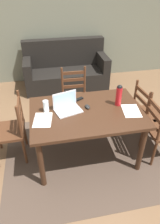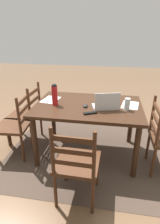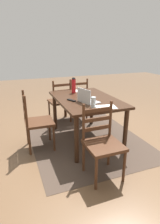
{
  "view_description": "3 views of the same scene",
  "coord_description": "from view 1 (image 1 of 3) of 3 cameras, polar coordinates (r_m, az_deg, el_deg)",
  "views": [
    {
      "loc": [
        -0.51,
        -2.13,
        2.27
      ],
      "look_at": [
        -0.07,
        0.08,
        0.71
      ],
      "focal_mm": 33.49,
      "sensor_mm": 36.0,
      "label": 1
    },
    {
      "loc": [
        -0.29,
        2.37,
        1.73
      ],
      "look_at": [
        0.11,
        -0.01,
        0.65
      ],
      "focal_mm": 30.63,
      "sensor_mm": 36.0,
      "label": 2
    },
    {
      "loc": [
        -2.89,
        1.22,
        1.63
      ],
      "look_at": [
        0.05,
        0.09,
        0.52
      ],
      "focal_mm": 30.59,
      "sensor_mm": 36.0,
      "label": 3
    }
  ],
  "objects": [
    {
      "name": "paper_stack_right",
      "position": [
        2.54,
        -10.14,
        -2.13
      ],
      "size": [
        0.26,
        0.33,
        0.0
      ],
      "primitive_type": "cube",
      "rotation": [
        0.0,
        0.0,
        -0.17
      ],
      "color": "white",
      "rests_on": "dining_table"
    },
    {
      "name": "area_rug",
      "position": [
        3.15,
        1.56,
        -11.32
      ],
      "size": [
        2.3,
        1.91,
        0.01
      ],
      "primitive_type": "cube",
      "color": "#47382D",
      "rests_on": "ground"
    },
    {
      "name": "tv_remote",
      "position": [
        2.87,
        -0.66,
        3.4
      ],
      "size": [
        0.17,
        0.11,
        0.02
      ],
      "primitive_type": "cube",
      "rotation": [
        0.0,
        0.0,
        2.02
      ],
      "color": "black",
      "rests_on": "dining_table"
    },
    {
      "name": "chair_far_head",
      "position": [
        3.52,
        -1.33,
        3.84
      ],
      "size": [
        0.45,
        0.45,
        0.95
      ],
      "color": "#4C2B19",
      "rests_on": "ground"
    },
    {
      "name": "water_bottle",
      "position": [
        2.75,
        10.57,
        4.65
      ],
      "size": [
        0.08,
        0.08,
        0.29
      ],
      "color": "red",
      "rests_on": "dining_table"
    },
    {
      "name": "drinking_glass",
      "position": [
        2.64,
        -9.27,
        1.55
      ],
      "size": [
        0.07,
        0.07,
        0.15
      ],
      "primitive_type": "cylinder",
      "color": "silver",
      "rests_on": "dining_table"
    },
    {
      "name": "chair_right_far",
      "position": [
        3.31,
        18.15,
        -0.41
      ],
      "size": [
        0.47,
        0.47,
        0.95
      ],
      "color": "#4C2B19",
      "rests_on": "ground"
    },
    {
      "name": "chair_left_far",
      "position": [
        2.98,
        -18.36,
        -4.72
      ],
      "size": [
        0.44,
        0.44,
        0.95
      ],
      "color": "#4C2B19",
      "rests_on": "ground"
    },
    {
      "name": "dining_table",
      "position": [
        2.71,
        1.78,
        -1.49
      ],
      "size": [
        1.43,
        0.96,
        0.77
      ],
      "color": "#382114",
      "rests_on": "ground"
    },
    {
      "name": "wall_back",
      "position": [
        4.97,
        -5.7,
        23.92
      ],
      "size": [
        8.0,
        0.12,
        2.7
      ],
      "primitive_type": "cube",
      "color": "#6B6D5B",
      "rests_on": "ground"
    },
    {
      "name": "couch",
      "position": [
        4.82,
        -3.91,
        11.22
      ],
      "size": [
        1.8,
        0.8,
        1.0
      ],
      "color": "black",
      "rests_on": "ground"
    },
    {
      "name": "computer_mouse",
      "position": [
        2.71,
        2.04,
        1.48
      ],
      "size": [
        0.07,
        0.11,
        0.03
      ],
      "primitive_type": "ellipsoid",
      "rotation": [
        0.0,
        0.0,
        0.1
      ],
      "color": "black",
      "rests_on": "dining_table"
    },
    {
      "name": "paper_stack_left",
      "position": [
        2.74,
        13.81,
        0.34
      ],
      "size": [
        0.25,
        0.32,
        0.0
      ],
      "primitive_type": "cube",
      "rotation": [
        0.0,
        0.0,
        -0.15
      ],
      "color": "white",
      "rests_on": "dining_table"
    },
    {
      "name": "laptop",
      "position": [
        2.66,
        -3.65,
        1.73
      ],
      "size": [
        0.37,
        0.3,
        0.23
      ],
      "color": "silver",
      "rests_on": "dining_table"
    },
    {
      "name": "ground_plane",
      "position": [
        3.15,
        1.56,
        -11.36
      ],
      "size": [
        14.0,
        14.0,
        0.0
      ],
      "primitive_type": "plane",
      "color": "brown"
    }
  ]
}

